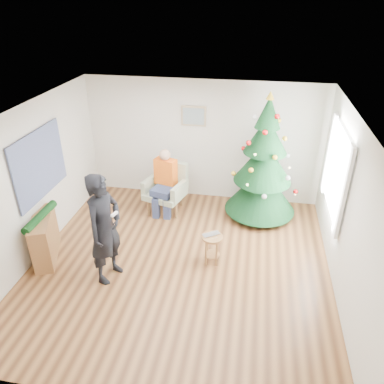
% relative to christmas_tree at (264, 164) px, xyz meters
% --- Properties ---
extents(floor, '(5.00, 5.00, 0.00)m').
position_rel_christmas_tree_xyz_m(floor, '(-1.29, -1.87, -1.16)').
color(floor, brown).
rests_on(floor, ground).
extents(ceiling, '(5.00, 5.00, 0.00)m').
position_rel_christmas_tree_xyz_m(ceiling, '(-1.29, -1.87, 1.44)').
color(ceiling, white).
rests_on(ceiling, wall_back).
extents(wall_back, '(5.00, 0.00, 5.00)m').
position_rel_christmas_tree_xyz_m(wall_back, '(-1.29, 0.63, 0.14)').
color(wall_back, silver).
rests_on(wall_back, floor).
extents(wall_front, '(5.00, 0.00, 5.00)m').
position_rel_christmas_tree_xyz_m(wall_front, '(-1.29, -4.37, 0.14)').
color(wall_front, silver).
rests_on(wall_front, floor).
extents(wall_left, '(0.00, 5.00, 5.00)m').
position_rel_christmas_tree_xyz_m(wall_left, '(-3.79, -1.87, 0.14)').
color(wall_left, silver).
rests_on(wall_left, floor).
extents(wall_right, '(0.00, 5.00, 5.00)m').
position_rel_christmas_tree_xyz_m(wall_right, '(1.21, -1.87, 0.14)').
color(wall_right, silver).
rests_on(wall_right, floor).
extents(window_panel, '(0.04, 1.30, 1.40)m').
position_rel_christmas_tree_xyz_m(window_panel, '(1.18, -0.87, 0.34)').
color(window_panel, white).
rests_on(window_panel, wall_right).
extents(curtains, '(0.05, 1.75, 1.50)m').
position_rel_christmas_tree_xyz_m(curtains, '(1.15, -0.87, 0.34)').
color(curtains, white).
rests_on(curtains, wall_right).
extents(christmas_tree, '(1.42, 1.42, 2.57)m').
position_rel_christmas_tree_xyz_m(christmas_tree, '(0.00, 0.00, 0.00)').
color(christmas_tree, '#3F2816').
rests_on(christmas_tree, floor).
extents(stool, '(0.36, 0.36, 0.54)m').
position_rel_christmas_tree_xyz_m(stool, '(-0.77, -1.71, -0.88)').
color(stool, brown).
rests_on(stool, floor).
extents(laptop, '(0.35, 0.32, 0.02)m').
position_rel_christmas_tree_xyz_m(laptop, '(-0.77, -1.71, -0.61)').
color(laptop, silver).
rests_on(laptop, stool).
extents(armchair, '(0.93, 0.89, 1.02)m').
position_rel_christmas_tree_xyz_m(armchair, '(-1.94, -0.12, -0.78)').
color(armchair, '#9BA787').
rests_on(armchair, floor).
extents(seated_person, '(0.52, 0.69, 1.34)m').
position_rel_christmas_tree_xyz_m(seated_person, '(-1.96, -0.17, -0.47)').
color(seated_person, navy).
rests_on(seated_person, armchair).
extents(standing_man, '(0.62, 0.77, 1.85)m').
position_rel_christmas_tree_xyz_m(standing_man, '(-2.36, -2.35, -0.24)').
color(standing_man, black).
rests_on(standing_man, floor).
extents(game_controller, '(0.07, 0.13, 0.04)m').
position_rel_christmas_tree_xyz_m(game_controller, '(-2.16, -2.38, 0.07)').
color(game_controller, white).
rests_on(game_controller, standing_man).
extents(console, '(0.64, 1.04, 0.80)m').
position_rel_christmas_tree_xyz_m(console, '(-3.62, -2.06, -0.76)').
color(console, brown).
rests_on(console, floor).
extents(garland, '(0.14, 0.90, 0.14)m').
position_rel_christmas_tree_xyz_m(garland, '(-3.62, -2.06, -0.34)').
color(garland, black).
rests_on(garland, console).
extents(tapestry, '(0.03, 1.50, 1.15)m').
position_rel_christmas_tree_xyz_m(tapestry, '(-3.75, -1.57, 0.39)').
color(tapestry, black).
rests_on(tapestry, wall_left).
extents(framed_picture, '(0.52, 0.05, 0.42)m').
position_rel_christmas_tree_xyz_m(framed_picture, '(-1.49, 0.59, 0.69)').
color(framed_picture, tan).
rests_on(framed_picture, wall_back).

